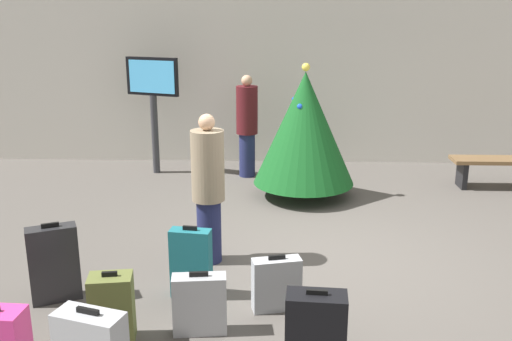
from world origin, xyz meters
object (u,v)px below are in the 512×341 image
at_px(suitcase_3, 316,324).
at_px(flight_info_kiosk, 153,92).
at_px(traveller_0, 247,124).
at_px(suitcase_0, 112,308).
at_px(suitcase_6, 54,264).
at_px(suitcase_1, 277,284).
at_px(traveller_1, 208,186).
at_px(waiting_bench, 496,166).
at_px(suitcase_4, 191,263).
at_px(holiday_tree, 304,128).
at_px(suitcase_5, 200,304).

bearing_deg(suitcase_3, flight_info_kiosk, 114.47).
xyz_separation_m(traveller_0, suitcase_0, (-0.87, -5.03, -0.60)).
xyz_separation_m(suitcase_3, suitcase_6, (-2.45, 0.80, 0.11)).
relative_size(suitcase_0, suitcase_1, 1.16).
height_order(traveller_1, suitcase_6, traveller_1).
bearing_deg(waiting_bench, suitcase_6, -145.53).
bearing_deg(waiting_bench, suitcase_0, -137.02).
bearing_deg(suitcase_6, suitcase_4, 5.64).
xyz_separation_m(traveller_0, suitcase_4, (-0.33, -4.23, -0.55)).
height_order(traveller_0, traveller_1, traveller_0).
xyz_separation_m(suitcase_1, suitcase_6, (-2.13, 0.10, 0.12)).
distance_m(holiday_tree, waiting_bench, 3.20).
bearing_deg(waiting_bench, traveller_1, -145.43).
bearing_deg(traveller_0, flight_info_kiosk, 174.36).
distance_m(traveller_0, suitcase_5, 4.93).
bearing_deg(flight_info_kiosk, suitcase_3, -65.53).
distance_m(waiting_bench, suitcase_4, 5.68).
distance_m(suitcase_5, suitcase_6, 1.56).
height_order(suitcase_1, suitcase_6, suitcase_6).
relative_size(traveller_0, suitcase_4, 2.35).
height_order(traveller_0, suitcase_5, traveller_0).
relative_size(traveller_0, suitcase_3, 3.02).
relative_size(traveller_1, suitcase_0, 2.63).
bearing_deg(suitcase_5, holiday_tree, 74.43).
height_order(flight_info_kiosk, suitcase_3, flight_info_kiosk).
relative_size(suitcase_1, suitcase_6, 0.69).
height_order(holiday_tree, traveller_1, holiday_tree).
bearing_deg(flight_info_kiosk, traveller_1, -69.35).
distance_m(waiting_bench, traveller_0, 4.05).
bearing_deg(flight_info_kiosk, suitcase_4, -73.91).
distance_m(suitcase_0, suitcase_5, 0.73).
xyz_separation_m(suitcase_0, suitcase_3, (1.70, -0.12, -0.03)).
height_order(suitcase_5, suitcase_6, suitcase_6).
distance_m(holiday_tree, suitcase_5, 4.03).
height_order(holiday_tree, suitcase_6, holiday_tree).
distance_m(flight_info_kiosk, suitcase_1, 5.20).
xyz_separation_m(flight_info_kiosk, suitcase_5, (1.44, -5.04, -1.14)).
height_order(flight_info_kiosk, traveller_1, flight_info_kiosk).
bearing_deg(suitcase_0, traveller_1, 68.60).
bearing_deg(suitcase_5, suitcase_3, -15.53).
bearing_deg(suitcase_4, waiting_bench, 40.82).
relative_size(suitcase_1, suitcase_5, 0.96).
height_order(holiday_tree, suitcase_1, holiday_tree).
distance_m(traveller_1, suitcase_5, 1.59).
height_order(suitcase_0, suitcase_5, suitcase_0).
height_order(traveller_1, suitcase_4, traveller_1).
bearing_deg(suitcase_5, suitcase_4, 104.53).
bearing_deg(suitcase_1, suitcase_6, 177.22).
relative_size(holiday_tree, suitcase_0, 3.15).
xyz_separation_m(suitcase_4, suitcase_5, (0.17, -0.65, -0.08)).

